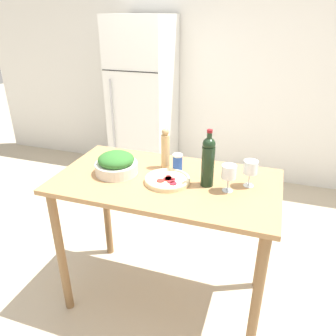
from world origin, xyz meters
TOP-DOWN VIEW (x-y plane):
  - ground_plane at (0.00, 0.00)m, footprint 14.00×14.00m
  - wall_back at (0.00, 2.15)m, footprint 6.40×0.06m
  - refrigerator at (-0.86, 1.75)m, footprint 0.62×0.73m
  - prep_counter at (0.00, 0.00)m, footprint 1.35×0.73m
  - wine_bottle at (0.25, 0.01)m, footprint 0.07×0.07m
  - wine_glass_near at (0.37, -0.02)m, footprint 0.08×0.08m
  - wine_glass_far at (0.48, 0.08)m, footprint 0.08×0.08m
  - pepper_mill at (-0.06, 0.16)m, footprint 0.05×0.05m
  - salad_bowl at (-0.32, -0.02)m, footprint 0.26×0.26m
  - homemade_pizza at (0.02, -0.03)m, footprint 0.27×0.27m
  - salt_canister at (0.03, 0.12)m, footprint 0.06×0.06m

SIDE VIEW (x-z plane):
  - ground_plane at x=0.00m, z-range 0.00..0.00m
  - prep_counter at x=0.00m, z-range 0.33..1.29m
  - refrigerator at x=-0.86m, z-range 0.00..1.86m
  - homemade_pizza at x=0.02m, z-range 0.96..0.99m
  - salt_canister at x=0.03m, z-range 0.96..1.08m
  - salad_bowl at x=-0.32m, z-range 0.95..1.09m
  - wine_glass_near at x=0.37m, z-range 0.99..1.15m
  - wine_glass_far at x=0.48m, z-range 0.99..1.15m
  - pepper_mill at x=-0.06m, z-range 0.95..1.22m
  - wine_bottle at x=0.25m, z-range 0.94..1.28m
  - wall_back at x=0.00m, z-range 0.00..2.60m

